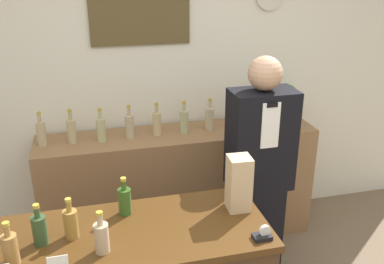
# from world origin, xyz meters

# --- Properties ---
(back_wall) EXTENTS (5.20, 0.09, 2.70)m
(back_wall) POSITION_xyz_m (-0.00, 2.00, 1.36)
(back_wall) COLOR silver
(back_wall) RESTS_ON ground_plane
(back_shelf) EXTENTS (2.20, 0.46, 0.95)m
(back_shelf) POSITION_xyz_m (0.08, 1.71, 0.48)
(back_shelf) COLOR #8E6642
(back_shelf) RESTS_ON ground_plane
(shopkeeper) EXTENTS (0.42, 0.27, 1.67)m
(shopkeeper) POSITION_xyz_m (0.49, 1.06, 0.83)
(shopkeeper) COLOR black
(shopkeeper) RESTS_ON ground_plane
(potted_plant) EXTENTS (0.24, 0.24, 0.33)m
(potted_plant) POSITION_xyz_m (0.98, 1.74, 1.13)
(potted_plant) COLOR #B27047
(potted_plant) RESTS_ON back_shelf
(paper_bag) EXTENTS (0.13, 0.13, 0.31)m
(paper_bag) POSITION_xyz_m (0.15, 0.55, 1.11)
(paper_bag) COLOR tan
(paper_bag) RESTS_ON display_counter
(tape_dispenser) EXTENTS (0.09, 0.06, 0.07)m
(tape_dispenser) POSITION_xyz_m (0.17, 0.26, 0.98)
(tape_dispenser) COLOR black
(tape_dispenser) RESTS_ON display_counter
(price_card_right) EXTENTS (0.09, 0.02, 0.06)m
(price_card_right) POSITION_xyz_m (-0.79, 0.28, 0.98)
(price_card_right) COLOR white
(price_card_right) RESTS_ON display_counter
(counter_bottle_0) EXTENTS (0.07, 0.07, 0.21)m
(counter_bottle_0) POSITION_xyz_m (-0.98, 0.36, 1.03)
(counter_bottle_0) COLOR #9D6F39
(counter_bottle_0) RESTS_ON display_counter
(counter_bottle_1) EXTENTS (0.07, 0.07, 0.21)m
(counter_bottle_1) POSITION_xyz_m (-0.87, 0.48, 1.03)
(counter_bottle_1) COLOR #30492A
(counter_bottle_1) RESTS_ON display_counter
(counter_bottle_2) EXTENTS (0.07, 0.07, 0.21)m
(counter_bottle_2) POSITION_xyz_m (-0.73, 0.50, 1.03)
(counter_bottle_2) COLOR olive
(counter_bottle_2) RESTS_ON display_counter
(counter_bottle_3) EXTENTS (0.07, 0.07, 0.21)m
(counter_bottle_3) POSITION_xyz_m (-0.59, 0.35, 1.03)
(counter_bottle_3) COLOR tan
(counter_bottle_3) RESTS_ON display_counter
(counter_bottle_4) EXTENTS (0.07, 0.07, 0.21)m
(counter_bottle_4) POSITION_xyz_m (-0.45, 0.65, 1.03)
(counter_bottle_4) COLOR #325620
(counter_bottle_4) RESTS_ON display_counter
(shelf_bottle_0) EXTENTS (0.07, 0.07, 0.26)m
(shelf_bottle_0) POSITION_xyz_m (-0.94, 1.72, 1.05)
(shelf_bottle_0) COLOR tan
(shelf_bottle_0) RESTS_ON back_shelf
(shelf_bottle_1) EXTENTS (0.07, 0.07, 0.26)m
(shelf_bottle_1) POSITION_xyz_m (-0.73, 1.72, 1.05)
(shelf_bottle_1) COLOR tan
(shelf_bottle_1) RESTS_ON back_shelf
(shelf_bottle_2) EXTENTS (0.07, 0.07, 0.26)m
(shelf_bottle_2) POSITION_xyz_m (-0.52, 1.69, 1.05)
(shelf_bottle_2) COLOR tan
(shelf_bottle_2) RESTS_ON back_shelf
(shelf_bottle_3) EXTENTS (0.07, 0.07, 0.26)m
(shelf_bottle_3) POSITION_xyz_m (-0.31, 1.71, 1.05)
(shelf_bottle_3) COLOR tan
(shelf_bottle_3) RESTS_ON back_shelf
(shelf_bottle_4) EXTENTS (0.07, 0.07, 0.26)m
(shelf_bottle_4) POSITION_xyz_m (-0.09, 1.72, 1.05)
(shelf_bottle_4) COLOR tan
(shelf_bottle_4) RESTS_ON back_shelf
(shelf_bottle_5) EXTENTS (0.07, 0.07, 0.26)m
(shelf_bottle_5) POSITION_xyz_m (0.12, 1.71, 1.05)
(shelf_bottle_5) COLOR tan
(shelf_bottle_5) RESTS_ON back_shelf
(shelf_bottle_6) EXTENTS (0.07, 0.07, 0.26)m
(shelf_bottle_6) POSITION_xyz_m (0.33, 1.73, 1.05)
(shelf_bottle_6) COLOR tan
(shelf_bottle_6) RESTS_ON back_shelf
(shelf_bottle_7) EXTENTS (0.07, 0.07, 0.26)m
(shelf_bottle_7) POSITION_xyz_m (0.55, 1.70, 1.05)
(shelf_bottle_7) COLOR tan
(shelf_bottle_7) RESTS_ON back_shelf
(shelf_bottle_8) EXTENTS (0.07, 0.07, 0.26)m
(shelf_bottle_8) POSITION_xyz_m (0.76, 1.72, 1.05)
(shelf_bottle_8) COLOR tan
(shelf_bottle_8) RESTS_ON back_shelf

